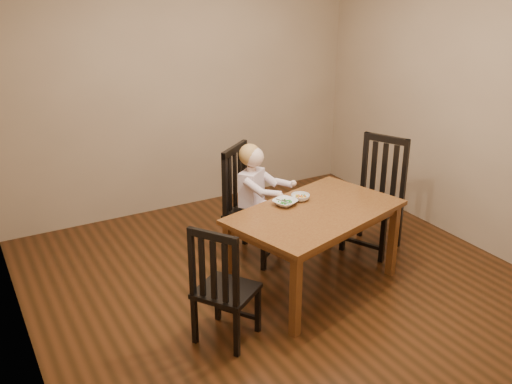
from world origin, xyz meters
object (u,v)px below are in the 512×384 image
dining_table (315,219)px  chair_left (223,287)px  chair_child (248,206)px  chair_right (376,197)px  bowl_veg (300,197)px  bowl_peas (285,203)px  toddler (254,191)px

dining_table → chair_left: (-0.99, -0.31, -0.18)m
dining_table → chair_child: (-0.21, 0.74, -0.11)m
chair_right → bowl_veg: bearing=70.4°
bowl_peas → bowl_veg: bearing=9.6°
toddler → bowl_peas: 0.49m
chair_right → chair_left: bearing=83.3°
chair_left → chair_right: (1.91, 0.63, 0.07)m
chair_left → dining_table: bearing=73.5°
chair_child → bowl_peas: bearing=59.4°
chair_child → chair_right: (1.13, -0.42, 0.01)m
chair_left → chair_right: bearing=74.4°
chair_left → bowl_peas: size_ratio=4.90×
chair_left → bowl_veg: 1.17m
bowl_veg → chair_right: bearing=5.4°
chair_left → chair_right: 2.01m
chair_child → bowl_peas: size_ratio=5.61×
toddler → bowl_veg: size_ratio=3.70×
chair_child → toddler: 0.16m
dining_table → chair_right: 0.98m
dining_table → bowl_peas: (-0.16, 0.21, 0.10)m
dining_table → bowl_veg: size_ratio=10.00×
dining_table → chair_left: chair_left is taller
chair_child → dining_table: bearing=69.9°
chair_left → chair_right: chair_right is taller
dining_table → bowl_peas: bearing=128.1°
toddler → chair_child: bearing=-90.0°
chair_child → toddler: chair_child is taller
chair_left → bowl_veg: (1.00, 0.54, 0.28)m
dining_table → toddler: size_ratio=2.70×
chair_left → bowl_peas: 1.02m
chair_right → bowl_veg: chair_right is taller
chair_child → bowl_peas: 0.58m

